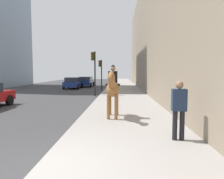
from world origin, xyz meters
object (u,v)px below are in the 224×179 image
pedestrian_greeting (179,106)px  traffic_light_near_curb (94,66)px  traffic_light_far_curb (101,70)px  mounted_horse_near (113,88)px  car_near_lane (86,81)px  car_far_lane (73,83)px

pedestrian_greeting → traffic_light_near_curb: traffic_light_near_curb is taller
pedestrian_greeting → traffic_light_far_curb: (17.79, 3.87, 1.23)m
mounted_horse_near → traffic_light_far_curb: traffic_light_far_curb is taller
traffic_light_near_curb → traffic_light_far_curb: traffic_light_near_curb is taller
mounted_horse_near → pedestrian_greeting: mounted_horse_near is taller
mounted_horse_near → traffic_light_near_curb: bearing=-166.4°
traffic_light_near_curb → traffic_light_far_curb: bearing=-0.3°
pedestrian_greeting → car_near_lane: bearing=17.8°
car_far_lane → car_near_lane: bearing=-18.1°
traffic_light_near_curb → mounted_horse_near: bearing=-167.9°
mounted_horse_near → pedestrian_greeting: 3.57m
mounted_horse_near → traffic_light_far_curb: bearing=-171.3°
pedestrian_greeting → traffic_light_near_curb: 12.60m
mounted_horse_near → traffic_light_far_curb: size_ratio=0.66×
pedestrian_greeting → mounted_horse_near: bearing=36.3°
pedestrian_greeting → traffic_light_far_curb: traffic_light_far_curb is taller
mounted_horse_near → car_near_lane: mounted_horse_near is taller
pedestrian_greeting → traffic_light_near_curb: (11.89, 3.90, 1.47)m
traffic_light_near_curb → car_near_lane: bearing=12.4°
car_far_lane → traffic_light_far_curb: (-2.19, -3.71, 1.57)m
mounted_horse_near → car_far_lane: size_ratio=0.58×
traffic_light_near_curb → traffic_light_far_curb: (5.90, -0.03, -0.24)m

